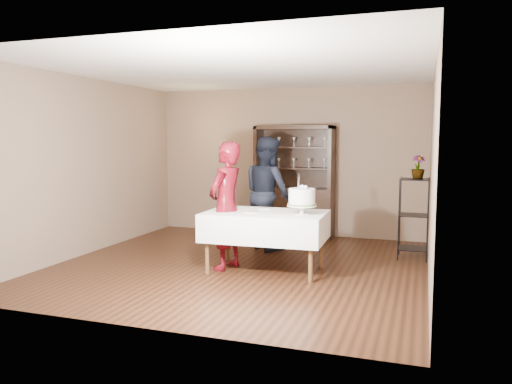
% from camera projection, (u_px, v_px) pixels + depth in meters
% --- Properties ---
extents(floor, '(5.00, 5.00, 0.00)m').
position_uv_depth(floor, '(240.00, 265.00, 7.01)').
color(floor, black).
rests_on(floor, ground).
extents(ceiling, '(5.00, 5.00, 0.00)m').
position_uv_depth(ceiling, '(240.00, 69.00, 6.73)').
color(ceiling, silver).
rests_on(ceiling, back_wall).
extents(back_wall, '(5.00, 0.02, 2.70)m').
position_uv_depth(back_wall, '(287.00, 162.00, 9.22)').
color(back_wall, brown).
rests_on(back_wall, floor).
extents(wall_left, '(0.02, 5.00, 2.70)m').
position_uv_depth(wall_left, '(88.00, 166.00, 7.66)').
color(wall_left, brown).
rests_on(wall_left, floor).
extents(wall_right, '(0.02, 5.00, 2.70)m').
position_uv_depth(wall_right, '(432.00, 173.00, 6.07)').
color(wall_right, brown).
rests_on(wall_right, floor).
extents(china_hutch, '(1.40, 0.48, 2.00)m').
position_uv_depth(china_hutch, '(294.00, 200.00, 9.00)').
color(china_hutch, black).
rests_on(china_hutch, floor).
extents(plant_etagere, '(0.42, 0.42, 1.20)m').
position_uv_depth(plant_etagere, '(414.00, 215.00, 7.34)').
color(plant_etagere, black).
rests_on(plant_etagere, floor).
extents(cake_table, '(1.62, 1.03, 0.80)m').
position_uv_depth(cake_table, '(265.00, 226.00, 6.65)').
color(cake_table, silver).
rests_on(cake_table, floor).
extents(woman, '(0.53, 0.70, 1.73)m').
position_uv_depth(woman, '(226.00, 206.00, 6.75)').
color(woman, '#3C050E').
rests_on(woman, floor).
extents(man, '(1.11, 1.10, 1.81)m').
position_uv_depth(man, '(268.00, 193.00, 8.00)').
color(man, black).
rests_on(man, floor).
extents(cake, '(0.45, 0.45, 0.53)m').
position_uv_depth(cake, '(302.00, 198.00, 6.41)').
color(cake, silver).
rests_on(cake, cake_table).
extents(plate_near, '(0.25, 0.25, 0.01)m').
position_uv_depth(plate_near, '(251.00, 212.00, 6.58)').
color(plate_near, silver).
rests_on(plate_near, cake_table).
extents(plate_far, '(0.21, 0.21, 0.01)m').
position_uv_depth(plate_far, '(265.00, 208.00, 6.93)').
color(plate_far, silver).
rests_on(plate_far, cake_table).
extents(potted_plant, '(0.25, 0.25, 0.35)m').
position_uv_depth(potted_plant, '(418.00, 167.00, 7.26)').
color(potted_plant, '#4B6C33').
rests_on(potted_plant, plant_etagere).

